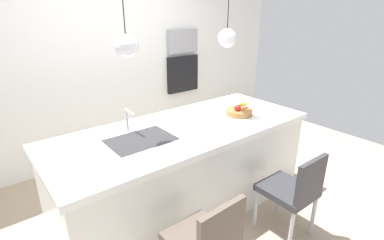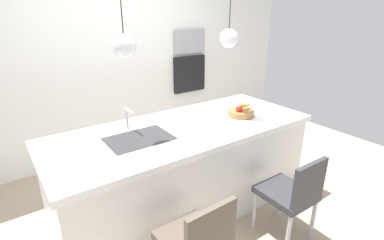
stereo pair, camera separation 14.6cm
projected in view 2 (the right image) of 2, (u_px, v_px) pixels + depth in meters
floor at (184, 205)px, 3.11m from camera, size 6.60×6.60×0.00m
back_wall at (115, 62)px, 3.91m from camera, size 6.00×0.10×2.60m
kitchen_island at (184, 168)px, 2.95m from camera, size 2.58×1.04×0.91m
sink_basin at (139, 139)px, 2.54m from camera, size 0.56×0.40×0.02m
faucet at (128, 116)px, 2.65m from camera, size 0.02×0.17×0.22m
fruit_bowl at (241, 112)px, 3.07m from camera, size 0.29×0.29×0.15m
microwave at (189, 41)px, 4.41m from camera, size 0.54×0.08×0.34m
oven at (189, 74)px, 4.58m from camera, size 0.56×0.08×0.56m
chair_middle at (292, 193)px, 2.52m from camera, size 0.41×0.45×0.83m
pendant_light_left at (124, 46)px, 2.22m from camera, size 0.18×0.18×0.78m
pendant_light_right at (229, 38)px, 2.79m from camera, size 0.18×0.18×0.78m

